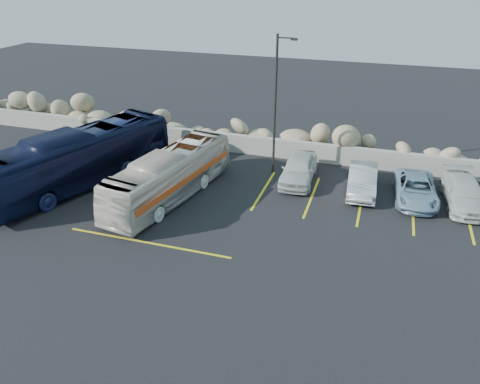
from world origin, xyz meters
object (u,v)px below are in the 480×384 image
(tour_coach, at_px, (79,158))
(car_d, at_px, (416,189))
(car_a, at_px, (299,169))
(car_b, at_px, (362,180))
(vintage_bus, at_px, (170,176))
(car_c, at_px, (464,193))
(lamppost, at_px, (276,103))

(tour_coach, xyz_separation_m, car_d, (17.95, 3.70, -0.96))
(tour_coach, bearing_deg, car_a, 38.81)
(car_a, bearing_deg, car_b, -7.35)
(vintage_bus, bearing_deg, tour_coach, -169.74)
(car_c, bearing_deg, tour_coach, -174.26)
(car_c, xyz_separation_m, car_d, (-2.37, -0.20, -0.04))
(vintage_bus, distance_m, car_c, 15.36)
(tour_coach, height_order, car_d, tour_coach)
(lamppost, relative_size, car_b, 1.88)
(car_c, relative_size, car_d, 1.03)
(lamppost, height_order, car_d, lamppost)
(car_c, bearing_deg, car_d, 179.64)
(lamppost, distance_m, vintage_bus, 7.26)
(tour_coach, relative_size, car_c, 2.47)
(vintage_bus, distance_m, tour_coach, 5.49)
(vintage_bus, relative_size, car_a, 2.06)
(car_b, bearing_deg, lamppost, 165.31)
(lamppost, xyz_separation_m, vintage_bus, (-4.48, -4.86, -3.01))
(car_b, relative_size, car_c, 0.92)
(car_c, bearing_deg, vintage_bus, -170.51)
(lamppost, distance_m, car_b, 6.41)
(car_a, distance_m, car_d, 6.39)
(tour_coach, relative_size, car_b, 2.68)
(vintage_bus, height_order, tour_coach, tour_coach)
(car_c, bearing_deg, lamppost, 169.45)
(car_b, bearing_deg, tour_coach, -169.09)
(car_a, relative_size, car_c, 0.97)
(tour_coach, distance_m, car_b, 15.67)
(vintage_bus, height_order, car_a, vintage_bus)
(tour_coach, bearing_deg, car_c, 29.92)
(lamppost, bearing_deg, tour_coach, -153.86)
(lamppost, bearing_deg, car_d, -8.42)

